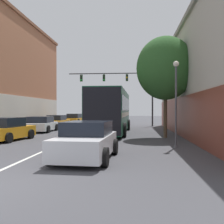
# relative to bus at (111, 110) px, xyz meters

# --- Properties ---
(lane_center_line) EXTENTS (0.14, 41.03, 0.01)m
(lane_center_line) POSITION_rel_bus_xyz_m (-2.20, -0.99, -1.90)
(lane_center_line) COLOR silver
(lane_center_line) RESTS_ON ground_plane
(bus) EXTENTS (2.97, 10.56, 3.39)m
(bus) POSITION_rel_bus_xyz_m (0.00, 0.00, 0.00)
(bus) COLOR #145133
(bus) RESTS_ON ground_plane
(hatchback_foreground) EXTENTS (2.25, 4.15, 1.44)m
(hatchback_foreground) POSITION_rel_bus_xyz_m (0.12, -11.38, -1.21)
(hatchback_foreground) COLOR silver
(hatchback_foreground) RESTS_ON ground_plane
(parked_car_left_near) EXTENTS (2.48, 4.08, 1.43)m
(parked_car_left_near) POSITION_rel_bus_xyz_m (-5.97, -5.76, -1.23)
(parked_car_left_near) COLOR orange
(parked_car_left_near) RESTS_ON ground_plane
(parked_car_left_mid) EXTENTS (2.33, 3.97, 1.37)m
(parked_car_left_mid) POSITION_rel_bus_xyz_m (-6.69, 15.57, -1.25)
(parked_car_left_mid) COLOR orange
(parked_car_left_mid) RESTS_ON ground_plane
(parked_car_left_far) EXTENTS (2.01, 4.38, 1.34)m
(parked_car_left_far) POSITION_rel_bus_xyz_m (-6.58, 6.85, -1.26)
(parked_car_left_far) COLOR orange
(parked_car_left_far) RESTS_ON ground_plane
(parked_car_left_distant) EXTENTS (2.28, 4.13, 1.33)m
(parked_car_left_distant) POSITION_rel_bus_xyz_m (-6.16, 0.77, -1.26)
(parked_car_left_distant) COLOR silver
(parked_car_left_distant) RESTS_ON ground_plane
(traffic_signal_gantry) EXTENTS (9.99, 0.36, 6.53)m
(traffic_signal_gantry) POSITION_rel_bus_xyz_m (0.59, 9.52, 3.03)
(traffic_signal_gantry) COLOR #333338
(traffic_signal_gantry) RESTS_ON ground_plane
(street_lamp) EXTENTS (0.29, 0.29, 4.36)m
(street_lamp) POSITION_rel_bus_xyz_m (4.03, -7.86, 0.51)
(street_lamp) COLOR #47474C
(street_lamp) RESTS_ON ground_plane
(street_tree_near) EXTENTS (3.94, 3.54, 6.91)m
(street_tree_near) POSITION_rel_bus_xyz_m (4.02, -3.19, 2.83)
(street_tree_near) COLOR brown
(street_tree_near) RESTS_ON ground_plane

